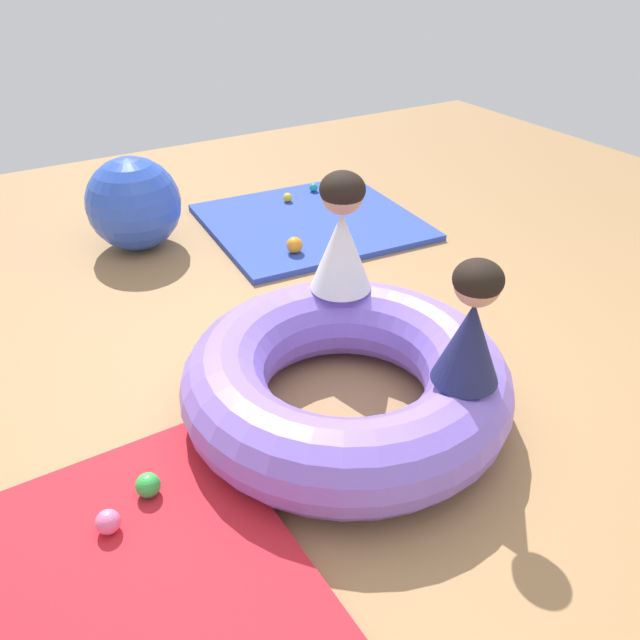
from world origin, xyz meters
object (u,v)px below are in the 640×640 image
object	(u,v)px
play_ball_yellow	(288,197)
exercise_ball_large	(134,204)
inflatable_cushion	(345,381)
child_in_navy	(472,325)
play_ball_green	(148,485)
play_ball_teal	(314,187)
play_ball_orange	(295,245)
play_ball_pink	(108,522)
child_in_white	(342,234)

from	to	relation	value
play_ball_yellow	exercise_ball_large	distance (m)	1.13
inflatable_cushion	child_in_navy	bearing A→B (deg)	-57.32
play_ball_green	play_ball_teal	bearing A→B (deg)	48.59
child_in_navy	play_ball_teal	bearing A→B (deg)	161.09
child_in_navy	play_ball_yellow	bearing A→B (deg)	165.97
inflatable_cushion	play_ball_orange	distance (m)	1.47
child_in_navy	play_ball_pink	xyz separation A→B (m)	(-1.27, 0.26, -0.50)
play_ball_teal	exercise_ball_large	xyz separation A→B (m)	(-1.37, -0.17, 0.21)
play_ball_green	exercise_ball_large	distance (m)	2.17
child_in_white	play_ball_green	xyz separation A→B (m)	(-1.08, -0.46, -0.53)
play_ball_teal	play_ball_orange	bearing A→B (deg)	-126.67
inflatable_cushion	play_ball_green	distance (m)	0.86
child_in_white	play_ball_pink	xyz separation A→B (m)	(-1.25, -0.55, -0.53)
inflatable_cushion	exercise_ball_large	size ratio (longest dim) A/B	2.34
child_in_white	play_ball_green	bearing A→B (deg)	21.59
child_in_white	play_ball_yellow	bearing A→B (deg)	-111.94
child_in_white	play_ball_yellow	xyz separation A→B (m)	(0.64, 1.71, -0.54)
exercise_ball_large	play_ball_orange	bearing A→B (deg)	-40.55
play_ball_orange	play_ball_green	bearing A→B (deg)	-133.86
play_ball_orange	play_ball_pink	bearing A→B (deg)	-135.38
play_ball_yellow	play_ball_orange	bearing A→B (deg)	-115.37
play_ball_green	exercise_ball_large	world-z (taller)	exercise_ball_large
child_in_navy	play_ball_pink	bearing A→B (deg)	-101.64
inflatable_cushion	play_ball_yellow	xyz separation A→B (m)	(0.87, 2.12, -0.10)
child_in_white	exercise_ball_large	xyz separation A→B (m)	(-0.47, 1.61, -0.33)
play_ball_green	exercise_ball_large	size ratio (longest dim) A/B	0.15
play_ball_yellow	exercise_ball_large	world-z (taller)	exercise_ball_large
play_ball_orange	play_ball_yellow	size ratio (longest dim) A/B	1.56
child_in_navy	play_ball_green	bearing A→B (deg)	-107.56
child_in_navy	play_ball_pink	world-z (taller)	child_in_navy
inflatable_cushion	play_ball_yellow	bearing A→B (deg)	67.61
child_in_white	play_ball_yellow	size ratio (longest dim) A/B	8.49
play_ball_green	play_ball_pink	world-z (taller)	play_ball_green
child_in_navy	exercise_ball_large	xyz separation A→B (m)	(-0.49, 2.42, -0.30)
play_ball_green	play_ball_pink	bearing A→B (deg)	-151.67
inflatable_cushion	child_in_white	size ratio (longest dim) A/B	2.47
inflatable_cushion	child_in_navy	distance (m)	0.62
play_ball_teal	exercise_ball_large	distance (m)	1.39
play_ball_teal	inflatable_cushion	bearing A→B (deg)	-117.26
inflatable_cushion	play_ball_orange	bearing A→B (deg)	69.27
child_in_navy	play_ball_yellow	distance (m)	2.64
child_in_navy	play_ball_orange	bearing A→B (deg)	171.24
child_in_white	play_ball_pink	distance (m)	1.46
play_ball_pink	play_ball_teal	bearing A→B (deg)	47.42
child_in_navy	child_in_white	bearing A→B (deg)	-178.70
child_in_white	exercise_ball_large	world-z (taller)	child_in_white
play_ball_orange	play_ball_yellow	distance (m)	0.82
inflatable_cushion	play_ball_green	bearing A→B (deg)	-176.56
child_in_white	play_ball_yellow	world-z (taller)	child_in_white
play_ball_green	inflatable_cushion	bearing A→B (deg)	3.44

